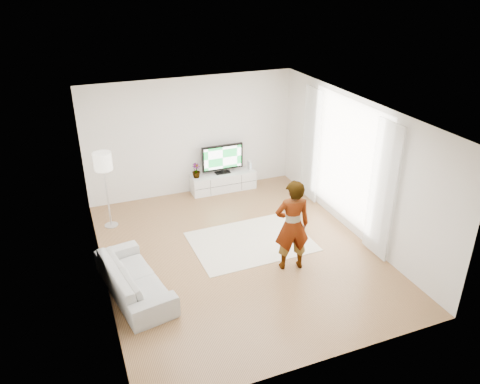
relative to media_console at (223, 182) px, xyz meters
name	(u,v)px	position (x,y,z in m)	size (l,w,h in m)	color
floor	(238,253)	(-0.68, -2.76, -0.22)	(6.00, 6.00, 0.00)	#A27949
ceiling	(238,112)	(-0.68, -2.76, 2.58)	(6.00, 6.00, 0.00)	white
wall_left	(96,211)	(-3.18, -2.76, 1.18)	(0.02, 6.00, 2.80)	silver
wall_right	(356,168)	(1.82, -2.76, 1.18)	(0.02, 6.00, 2.80)	silver
wall_back	(192,137)	(-0.68, 0.24, 1.18)	(5.00, 0.02, 2.80)	silver
wall_front	(324,281)	(-0.68, -5.76, 1.18)	(5.00, 0.02, 2.80)	silver
window	(346,160)	(1.80, -2.46, 1.23)	(0.01, 2.60, 2.50)	white
curtain_near	(382,191)	(1.72, -3.76, 1.13)	(0.04, 0.70, 2.60)	white
curtain_far	(311,145)	(1.72, -1.16, 1.13)	(0.04, 0.70, 2.60)	white
media_console	(223,182)	(0.00, 0.00, 0.00)	(1.60, 0.45, 0.45)	silver
television	(222,158)	(0.00, 0.03, 0.61)	(1.03, 0.20, 0.72)	black
game_console	(250,165)	(0.70, 0.00, 0.33)	(0.05, 0.16, 0.21)	white
potted_plant	(196,171)	(-0.68, 0.00, 0.40)	(0.20, 0.20, 0.35)	#3F7238
rug	(251,241)	(-0.30, -2.49, -0.22)	(2.34, 1.68, 0.01)	beige
player	(292,225)	(0.03, -3.56, 0.66)	(0.63, 0.42, 1.74)	#334772
sofa	(134,278)	(-2.75, -3.25, 0.07)	(1.98, 0.78, 0.58)	#AFAFAA
floor_lamp	(103,165)	(-2.83, -0.79, 1.18)	(0.37, 0.37, 1.66)	silver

